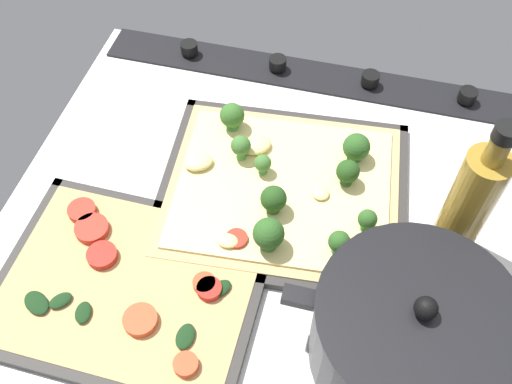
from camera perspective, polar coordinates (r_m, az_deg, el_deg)
ground_plane at (r=78.23cm, az=2.81°, el=-3.38°), size 74.79×63.25×3.00cm
stove_control_panel at (r=94.88cm, az=6.62°, el=11.32°), size 71.80×7.00×2.60cm
baking_tray_front at (r=79.07cm, az=2.67°, el=-0.08°), size 35.66×31.74×1.30cm
broccoli_pizza at (r=77.84cm, az=2.81°, el=0.58°), size 33.07×29.16×6.16cm
baking_tray_back at (r=73.15cm, az=-12.39°, el=-9.19°), size 32.18×25.48×1.30cm
veggie_pizza_back at (r=72.58cm, az=-12.37°, el=-8.79°), size 29.76×23.06×1.90cm
cooking_pot at (r=65.38cm, az=15.07°, el=-13.52°), size 28.33×21.55×13.59cm
oil_bottle at (r=71.23cm, az=20.31°, el=-1.17°), size 5.26×5.26×22.58cm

